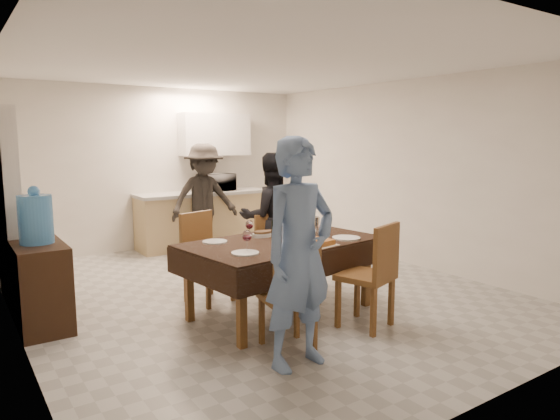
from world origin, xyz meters
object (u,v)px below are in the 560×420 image
at_px(wine_bottle, 275,226).
at_px(water_pitcher, 312,227).
at_px(dining_table, 282,244).
at_px(person_near, 299,253).
at_px(person_far, 271,218).
at_px(console, 40,285).
at_px(microwave, 218,182).
at_px(savoury_tart, 313,243).
at_px(person_kitchen, 204,198).
at_px(water_jug, 36,219).

distance_m(wine_bottle, water_pitcher, 0.41).
bearing_deg(dining_table, person_near, -124.86).
bearing_deg(person_far, dining_table, 80.07).
bearing_deg(dining_table, wine_bottle, 127.79).
relative_size(console, microwave, 1.68).
bearing_deg(person_near, wine_bottle, 61.29).
relative_size(water_pitcher, person_near, 0.12).
xyz_separation_m(wine_bottle, savoury_tart, (0.15, -0.43, -0.12)).
xyz_separation_m(dining_table, console, (-2.11, 0.97, -0.32)).
xyz_separation_m(microwave, person_kitchen, (-0.47, -0.45, -0.20)).
xyz_separation_m(person_near, person_far, (1.10, 2.10, -0.09)).
distance_m(dining_table, savoury_tart, 0.40).
distance_m(dining_table, person_far, 1.19).
xyz_separation_m(dining_table, savoury_tart, (0.10, -0.38, 0.06)).
distance_m(dining_table, wine_bottle, 0.19).
relative_size(water_jug, wine_bottle, 1.59).
height_order(console, microwave, microwave).
bearing_deg(savoury_tart, console, 148.56).
bearing_deg(wine_bottle, water_pitcher, -14.04).
bearing_deg(wine_bottle, savoury_tart, -70.77).
bearing_deg(person_far, water_pitcher, 97.41).
height_order(water_jug, person_near, person_near).
bearing_deg(person_near, console, 123.37).
bearing_deg(water_jug, microwave, 38.09).
relative_size(water_jug, person_near, 0.25).
height_order(console, person_far, person_far).
bearing_deg(dining_table, person_kitchen, 71.98).
distance_m(water_pitcher, person_kitchen, 3.05).
bearing_deg(water_pitcher, water_jug, 157.46).
bearing_deg(person_far, console, 19.45).
bearing_deg(water_jug, savoury_tart, -31.44).
height_order(water_pitcher, savoury_tart, water_pitcher).
distance_m(person_near, person_far, 2.37).
bearing_deg(microwave, dining_table, 73.11).
relative_size(microwave, person_near, 0.29).
relative_size(wine_bottle, water_pitcher, 1.30).
xyz_separation_m(person_near, person_kitchen, (1.12, 4.04, -0.05)).
xyz_separation_m(wine_bottle, water_pitcher, (0.40, -0.10, -0.03)).
distance_m(water_pitcher, person_near, 1.35).
bearing_deg(water_jug, wine_bottle, -24.09).
bearing_deg(wine_bottle, person_far, 59.04).
relative_size(person_near, person_far, 1.12).
height_order(dining_table, person_near, person_near).
distance_m(console, person_near, 2.60).
height_order(microwave, person_kitchen, person_kitchen).
bearing_deg(water_jug, water_pitcher, -22.54).
xyz_separation_m(wine_bottle, person_far, (0.60, 1.00, -0.10)).
height_order(water_jug, person_far, person_far).
distance_m(microwave, person_far, 2.45).
bearing_deg(person_kitchen, console, -142.96).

